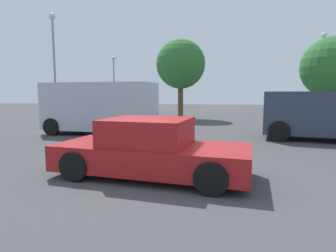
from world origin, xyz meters
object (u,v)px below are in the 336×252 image
(van_white, at_px, (100,107))
(pedestrian, at_px, (287,110))
(light_post_near, at_px, (54,49))
(light_post_mid, at_px, (323,60))
(dog, at_px, (176,139))
(suv_dark, at_px, (332,114))
(sedan_foreground, at_px, (151,150))
(light_post_far, at_px, (114,73))

(van_white, relative_size, pedestrian, 2.94)
(pedestrian, relative_size, light_post_near, 0.24)
(van_white, bearing_deg, light_post_mid, -129.80)
(dog, distance_m, light_post_near, 13.49)
(suv_dark, relative_size, light_post_near, 0.73)
(suv_dark, bearing_deg, dog, -148.29)
(sedan_foreground, height_order, van_white, van_white)
(van_white, height_order, pedestrian, van_white)
(sedan_foreground, bearing_deg, pedestrian, 67.27)
(dog, distance_m, light_post_far, 20.73)
(light_post_near, relative_size, light_post_mid, 1.04)
(dog, distance_m, van_white, 4.61)
(van_white, xyz_separation_m, light_post_near, (-5.82, 5.88, 3.55))
(dog, xyz_separation_m, light_post_near, (-9.63, 8.28, 4.54))
(pedestrian, height_order, light_post_far, light_post_far)
(light_post_near, bearing_deg, dog, -40.68)
(light_post_far, bearing_deg, dog, -63.24)
(light_post_mid, height_order, light_post_far, light_post_mid)
(sedan_foreground, xyz_separation_m, pedestrian, (4.74, 8.35, 0.44))
(van_white, distance_m, light_post_near, 9.00)
(light_post_far, bearing_deg, light_post_mid, -5.22)
(pedestrian, distance_m, light_post_mid, 13.29)
(dog, xyz_separation_m, light_post_far, (-9.19, 18.23, 3.61))
(van_white, xyz_separation_m, light_post_far, (-5.38, 15.84, 2.62))
(dog, xyz_separation_m, light_post_mid, (10.00, 16.48, 4.37))
(light_post_far, bearing_deg, sedan_foreground, -67.14)
(pedestrian, bearing_deg, suv_dark, 50.24)
(light_post_near, bearing_deg, suv_dark, -21.43)
(suv_dark, distance_m, light_post_far, 22.10)
(light_post_near, xyz_separation_m, light_post_far, (0.44, 9.95, -0.93))
(sedan_foreground, bearing_deg, light_post_far, 119.73)
(light_post_near, bearing_deg, van_white, -45.33)
(van_white, distance_m, pedestrian, 8.88)
(light_post_near, xyz_separation_m, light_post_mid, (19.63, 8.20, -0.18))
(suv_dark, distance_m, light_post_near, 16.98)
(sedan_foreground, bearing_deg, light_post_near, 136.01)
(dog, distance_m, suv_dark, 6.25)
(sedan_foreground, height_order, pedestrian, pedestrian)
(dog, relative_size, light_post_mid, 0.08)
(sedan_foreground, relative_size, van_white, 0.88)
(light_post_far, bearing_deg, van_white, -71.24)
(van_white, relative_size, suv_dark, 0.97)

